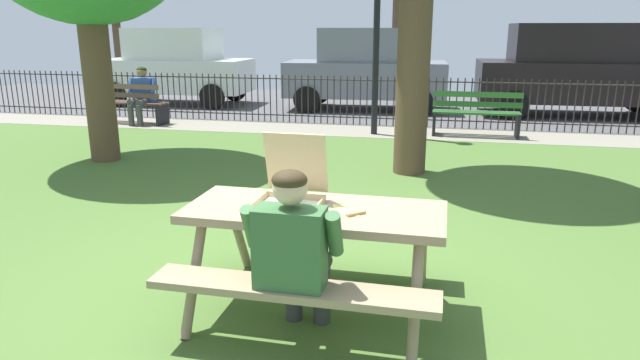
% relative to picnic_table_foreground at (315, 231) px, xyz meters
% --- Properties ---
extents(ground, '(28.00, 11.56, 0.02)m').
position_rel_picnic_table_foreground_xyz_m(ground, '(-0.29, 2.19, -0.61)').
color(ground, '#4B6C2F').
extents(cobblestone_walkway, '(28.00, 1.40, 0.01)m').
position_rel_picnic_table_foreground_xyz_m(cobblestone_walkway, '(-0.29, 7.27, -0.60)').
color(cobblestone_walkway, gray).
extents(street_asphalt, '(28.00, 6.43, 0.01)m').
position_rel_picnic_table_foreground_xyz_m(street_asphalt, '(-0.29, 11.18, -0.60)').
color(street_asphalt, '#515154').
extents(picnic_table_foreground, '(1.83, 1.51, 0.79)m').
position_rel_picnic_table_foreground_xyz_m(picnic_table_foreground, '(0.00, 0.00, 0.00)').
color(picnic_table_foreground, '#998565').
rests_on(picnic_table_foreground, ground).
extents(pizza_box_open, '(0.47, 0.54, 0.50)m').
position_rel_picnic_table_foreground_xyz_m(pizza_box_open, '(-0.18, 0.02, 0.29)').
color(pizza_box_open, tan).
rests_on(pizza_box_open, picnic_table_foreground).
extents(pizza_slice_on_table, '(0.27, 0.28, 0.02)m').
position_rel_picnic_table_foreground_xyz_m(pizza_slice_on_table, '(0.24, -0.02, 0.18)').
color(pizza_slice_on_table, '#F0D973').
rests_on(pizza_slice_on_table, picnic_table_foreground).
extents(adult_at_table, '(0.61, 0.60, 1.19)m').
position_rel_picnic_table_foreground_xyz_m(adult_at_table, '(-0.02, -0.50, 0.06)').
color(adult_at_table, '#383838').
rests_on(adult_at_table, ground).
extents(iron_fence_streetside, '(23.81, 0.03, 1.01)m').
position_rel_picnic_table_foreground_xyz_m(iron_fence_streetside, '(-0.29, 7.97, -0.08)').
color(iron_fence_streetside, '#2D2823').
rests_on(iron_fence_streetside, ground).
extents(park_bench_left, '(1.63, 0.60, 0.85)m').
position_rel_picnic_table_foreground_xyz_m(park_bench_left, '(-5.59, 7.13, -0.18)').
color(park_bench_left, brown).
rests_on(park_bench_left, ground).
extents(park_bench_center, '(1.61, 0.49, 0.85)m').
position_rel_picnic_table_foreground_xyz_m(park_bench_center, '(1.52, 7.13, -0.18)').
color(park_bench_center, '#2C6329').
rests_on(park_bench_center, ground).
extents(person_on_park_bench, '(0.61, 0.59, 1.19)m').
position_rel_picnic_table_foreground_xyz_m(person_on_park_bench, '(-5.32, 7.15, 0.06)').
color(person_on_park_bench, '#3D3D3D').
rests_on(person_on_park_bench, ground).
extents(parked_car_far_left, '(3.94, 1.91, 1.98)m').
position_rel_picnic_table_foreground_xyz_m(parked_car_far_left, '(-6.04, 10.28, 0.41)').
color(parked_car_far_left, silver).
rests_on(parked_car_far_left, ground).
extents(parked_car_left, '(3.99, 2.00, 1.98)m').
position_rel_picnic_table_foreground_xyz_m(parked_car_left, '(-0.97, 10.28, 0.41)').
color(parked_car_left, slate).
rests_on(parked_car_left, ground).
extents(parked_car_center, '(4.64, 2.02, 2.08)m').
position_rel_picnic_table_foreground_xyz_m(parked_car_center, '(4.02, 10.28, 0.50)').
color(parked_car_center, black).
rests_on(parked_car_center, ground).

